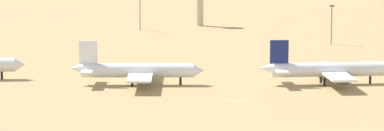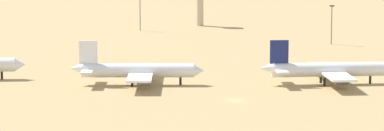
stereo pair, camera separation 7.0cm
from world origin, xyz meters
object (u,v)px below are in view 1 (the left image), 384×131
light_pole_mid (140,12)px  light_pole_east (332,22)px  parked_jet_white_3 (136,71)px  parked_jet_navy_4 (327,70)px

light_pole_mid → light_pole_east: light_pole_east is taller
parked_jet_white_3 → light_pole_east: light_pole_east is taller
parked_jet_white_3 → light_pole_mid: light_pole_mid is taller
parked_jet_navy_4 → light_pole_mid: 146.38m
light_pole_mid → light_pole_east: (78.64, -37.70, 0.59)m
parked_jet_white_3 → parked_jet_navy_4: 56.03m
parked_jet_white_3 → light_pole_east: size_ratio=2.65×
parked_jet_navy_4 → light_pole_east: 89.75m
parked_jet_white_3 → parked_jet_navy_4: bearing=1.1°
light_pole_mid → light_pole_east: size_ratio=0.92×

